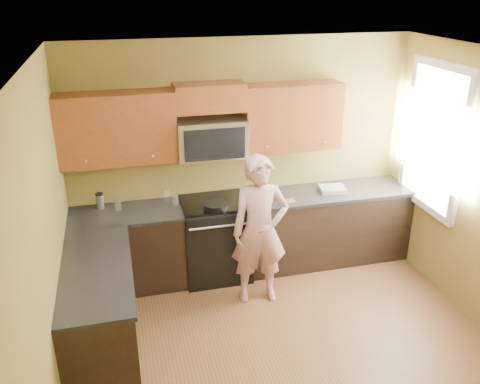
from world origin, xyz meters
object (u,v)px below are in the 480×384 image
object	(u,v)px
frying_pan	(216,208)
microwave	(211,156)
stove	(215,239)
travel_mug	(101,208)
woman	(260,231)
butter_tub	(246,200)

from	to	relation	value
frying_pan	microwave	bearing A→B (deg)	76.17
stove	frying_pan	size ratio (longest dim) A/B	1.96
stove	microwave	world-z (taller)	microwave
travel_mug	woman	bearing A→B (deg)	-25.72
stove	frying_pan	world-z (taller)	frying_pan
woman	microwave	bearing A→B (deg)	123.33
frying_pan	stove	bearing A→B (deg)	73.34
stove	butter_tub	size ratio (longest dim) A/B	8.48
woman	frying_pan	bearing A→B (deg)	139.54
stove	butter_tub	world-z (taller)	butter_tub
stove	woman	bearing A→B (deg)	-58.09
woman	butter_tub	xyz separation A→B (m)	(0.00, 0.59, 0.10)
travel_mug	frying_pan	bearing A→B (deg)	-16.77
frying_pan	butter_tub	bearing A→B (deg)	16.03
woman	butter_tub	world-z (taller)	woman
microwave	butter_tub	xyz separation A→B (m)	(0.37, -0.11, -0.53)
stove	butter_tub	distance (m)	0.58
stove	travel_mug	world-z (taller)	travel_mug
butter_tub	woman	bearing A→B (deg)	-90.32
microwave	frying_pan	xyz separation A→B (m)	(-0.02, -0.30, -0.50)
woman	travel_mug	bearing A→B (deg)	160.47
woman	frying_pan	distance (m)	0.57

